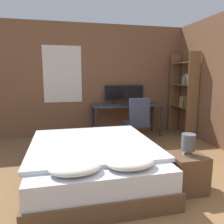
# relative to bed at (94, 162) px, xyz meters

# --- Properties ---
(wall_back) EXTENTS (12.00, 0.08, 2.70)m
(wall_back) POSITION_rel_bed_xyz_m (0.63, 2.49, 1.09)
(wall_back) COLOR brown
(wall_back) RESTS_ON ground_plane
(bed) EXTENTS (1.74, 2.05, 0.60)m
(bed) POSITION_rel_bed_xyz_m (0.00, 0.00, 0.00)
(bed) COLOR brown
(bed) RESTS_ON ground_plane
(nightstand) EXTENTS (0.43, 0.42, 0.48)m
(nightstand) POSITION_rel_bed_xyz_m (1.12, -0.58, -0.02)
(nightstand) COLOR brown
(nightstand) RESTS_ON ground_plane
(bedside_lamp) EXTENTS (0.17, 0.17, 0.27)m
(bedside_lamp) POSITION_rel_bed_xyz_m (1.12, -0.58, 0.38)
(bedside_lamp) COLOR gray
(bedside_lamp) RESTS_ON nightstand
(desk) EXTENTS (1.69, 0.62, 0.78)m
(desk) POSITION_rel_bed_xyz_m (1.12, 2.11, 0.43)
(desk) COLOR #38383D
(desk) RESTS_ON ground_plane
(monitor_left) EXTENTS (0.49, 0.16, 0.45)m
(monitor_left) POSITION_rel_bed_xyz_m (0.87, 2.31, 0.77)
(monitor_left) COLOR black
(monitor_left) RESTS_ON desk
(monitor_right) EXTENTS (0.49, 0.16, 0.45)m
(monitor_right) POSITION_rel_bed_xyz_m (1.38, 2.31, 0.77)
(monitor_right) COLOR black
(monitor_right) RESTS_ON desk
(keyboard) EXTENTS (0.40, 0.13, 0.02)m
(keyboard) POSITION_rel_bed_xyz_m (1.12, 1.90, 0.52)
(keyboard) COLOR black
(keyboard) RESTS_ON desk
(computer_mouse) EXTENTS (0.07, 0.05, 0.04)m
(computer_mouse) POSITION_rel_bed_xyz_m (1.41, 1.90, 0.53)
(computer_mouse) COLOR black
(computer_mouse) RESTS_ON desk
(office_chair) EXTENTS (0.52, 0.52, 1.01)m
(office_chair) POSITION_rel_bed_xyz_m (1.14, 1.41, 0.15)
(office_chair) COLOR black
(office_chair) RESTS_ON ground_plane
(bookshelf) EXTENTS (0.29, 0.85, 2.01)m
(bookshelf) POSITION_rel_bed_xyz_m (2.53, 1.84, 0.83)
(bookshelf) COLOR brown
(bookshelf) RESTS_ON ground_plane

